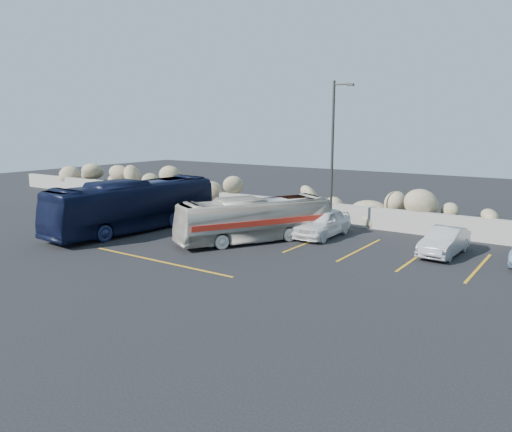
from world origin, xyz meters
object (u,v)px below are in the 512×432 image
Objects in this scene: lamppost at (333,153)px; car_b at (444,242)px; tour_coach at (134,205)px; vintage_bus at (255,219)px; car_a at (322,223)px.

lamppost is 7.31m from car_b.
vintage_bus is at bearing 18.01° from tour_coach.
vintage_bus is 7.12m from tour_coach.
lamppost is 5.54m from vintage_bus.
car_b is at bearing -2.86° from car_a.
car_b is (15.43, 4.39, -0.79)m from tour_coach.
car_a is (-0.06, -0.97, -3.56)m from lamppost.
lamppost is 11.18m from tour_coach.
car_b is (8.52, 2.68, -0.50)m from vintage_bus.
lamppost reaches higher than vintage_bus.
lamppost is at bearing 88.61° from vintage_bus.
lamppost is 2.15× the size of car_b.
lamppost reaches higher than car_a.
lamppost reaches higher than car_b.
tour_coach is at bearing -160.90° from car_b.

